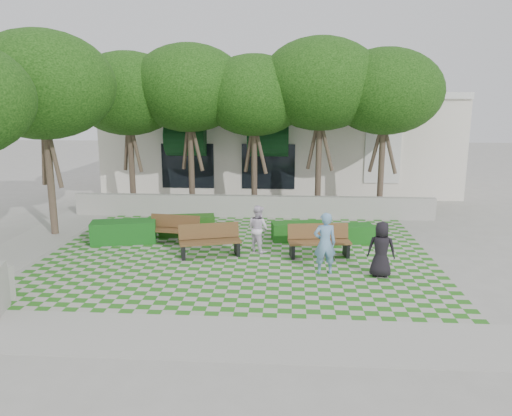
# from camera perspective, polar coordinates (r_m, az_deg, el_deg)

# --- Properties ---
(ground) EXTENTS (90.00, 90.00, 0.00)m
(ground) POSITION_cam_1_polar(r_m,az_deg,el_deg) (15.00, -2.32, -6.42)
(ground) COLOR gray
(ground) RESTS_ON ground
(lawn) EXTENTS (12.00, 12.00, 0.00)m
(lawn) POSITION_cam_1_polar(r_m,az_deg,el_deg) (15.94, -1.93, -5.26)
(lawn) COLOR #2B721E
(lawn) RESTS_ON ground
(sidewalk_south) EXTENTS (16.00, 2.00, 0.01)m
(sidewalk_south) POSITION_cam_1_polar(r_m,az_deg,el_deg) (10.69, -5.15, -14.45)
(sidewalk_south) COLOR #9E9B93
(sidewalk_south) RESTS_ON ground
(sidewalk_west) EXTENTS (2.00, 12.00, 0.01)m
(sidewalk_west) POSITION_cam_1_polar(r_m,az_deg,el_deg) (18.14, -25.25, -4.29)
(sidewalk_west) COLOR #9E9B93
(sidewalk_west) RESTS_ON ground
(retaining_wall) EXTENTS (15.00, 0.36, 0.90)m
(retaining_wall) POSITION_cam_1_polar(r_m,az_deg,el_deg) (20.84, -0.47, 0.20)
(retaining_wall) COLOR #9E9B93
(retaining_wall) RESTS_ON ground
(bench_east) EXTENTS (1.99, 0.90, 1.01)m
(bench_east) POSITION_cam_1_polar(r_m,az_deg,el_deg) (15.71, 7.21, -3.79)
(bench_east) COLOR brown
(bench_east) RESTS_ON ground
(bench_mid) EXTENTS (2.01, 1.16, 1.00)m
(bench_mid) POSITION_cam_1_polar(r_m,az_deg,el_deg) (15.70, -5.30, -3.77)
(bench_mid) COLOR #52371C
(bench_mid) RESTS_ON ground
(bench_west) EXTENTS (1.84, 0.85, 0.93)m
(bench_west) POSITION_cam_1_polar(r_m,az_deg,el_deg) (17.34, -9.41, -2.46)
(bench_west) COLOR #52351C
(bench_west) RESTS_ON ground
(hedge_east) EXTENTS (1.89, 1.06, 0.62)m
(hedge_east) POSITION_cam_1_polar(r_m,az_deg,el_deg) (17.38, 10.37, -2.92)
(hedge_east) COLOR #165217
(hedge_east) RESTS_ON ground
(hedge_midright) EXTENTS (1.90, 1.02, 0.63)m
(hedge_midright) POSITION_cam_1_polar(r_m,az_deg,el_deg) (17.46, 4.84, -2.68)
(hedge_midright) COLOR #154F15
(hedge_midright) RESTS_ON ground
(hedge_midleft) EXTENTS (2.12, 1.18, 0.70)m
(hedge_midleft) POSITION_cam_1_polar(r_m,az_deg,el_deg) (18.24, -7.91, -1.99)
(hedge_midleft) COLOR #1A4713
(hedge_midleft) RESTS_ON ground
(hedge_west) EXTENTS (2.29, 1.32, 0.75)m
(hedge_west) POSITION_cam_1_polar(r_m,az_deg,el_deg) (17.70, -14.87, -2.65)
(hedge_west) COLOR #144E19
(hedge_west) RESTS_ON ground
(person_blue) EXTENTS (0.70, 0.51, 1.76)m
(person_blue) POSITION_cam_1_polar(r_m,az_deg,el_deg) (14.09, 7.87, -4.01)
(person_blue) COLOR #6A96C2
(person_blue) RESTS_ON ground
(person_dark) EXTENTS (0.84, 0.63, 1.56)m
(person_dark) POSITION_cam_1_polar(r_m,az_deg,el_deg) (14.18, 14.12, -4.60)
(person_dark) COLOR black
(person_dark) RESTS_ON ground
(person_white) EXTENTS (0.94, 0.92, 1.52)m
(person_white) POSITION_cam_1_polar(r_m,az_deg,el_deg) (16.01, 0.24, -2.37)
(person_white) COLOR white
(person_white) RESTS_ON ground
(tree_row) EXTENTS (17.70, 13.40, 7.41)m
(tree_row) POSITION_cam_1_polar(r_m,az_deg,el_deg) (20.37, -5.92, 13.25)
(tree_row) COLOR #47382B
(tree_row) RESTS_ON ground
(building) EXTENTS (18.00, 8.92, 5.15)m
(building) POSITION_cam_1_polar(r_m,az_deg,el_deg) (28.30, 2.67, 7.61)
(building) COLOR silver
(building) RESTS_ON ground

